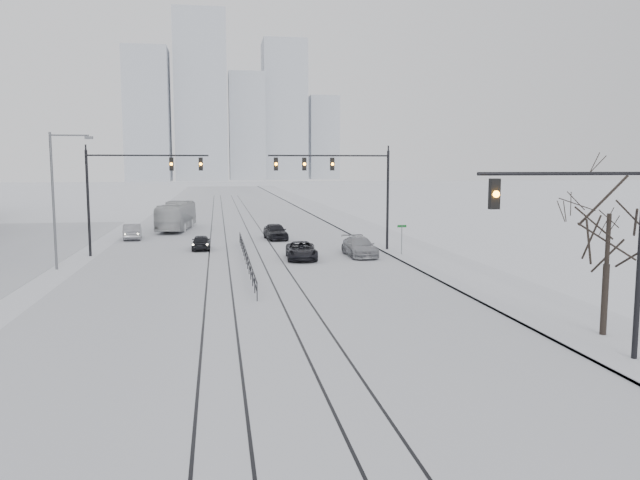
{
  "coord_description": "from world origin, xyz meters",
  "views": [
    {
      "loc": [
        -1.89,
        -13.08,
        6.89
      ],
      "look_at": [
        3.07,
        17.05,
        3.2
      ],
      "focal_mm": 35.0,
      "sensor_mm": 36.0,
      "label": 1
    }
  ],
  "objects": [
    {
      "name": "traffic_mast_near",
      "position": [
        10.79,
        6.0,
        4.56
      ],
      "size": [
        6.1,
        0.37,
        7.0
      ],
      "color": "black",
      "rests_on": "ground"
    },
    {
      "name": "sedan_nb_front",
      "position": [
        4.1,
        31.62,
        0.65
      ],
      "size": [
        2.46,
        4.8,
        1.3
      ],
      "primitive_type": "imported",
      "rotation": [
        0.0,
        0.0,
        -0.07
      ],
      "color": "black",
      "rests_on": "ground"
    },
    {
      "name": "median_fence",
      "position": [
        0.0,
        30.0,
        0.53
      ],
      "size": [
        0.06,
        24.0,
        1.0
      ],
      "color": "black",
      "rests_on": "ground"
    },
    {
      "name": "sedan_nb_far",
      "position": [
        3.37,
        44.15,
        0.75
      ],
      "size": [
        2.24,
        4.58,
        1.51
      ],
      "primitive_type": "imported",
      "rotation": [
        0.0,
        0.0,
        0.11
      ],
      "color": "black",
      "rests_on": "ground"
    },
    {
      "name": "sedan_sb_outer",
      "position": [
        -9.74,
        46.52,
        0.73
      ],
      "size": [
        1.94,
        4.54,
        1.46
      ],
      "primitive_type": "imported",
      "rotation": [
        0.0,
        0.0,
        3.23
      ],
      "color": "gray",
      "rests_on": "ground"
    },
    {
      "name": "street_light_west",
      "position": [
        -12.2,
        30.0,
        5.21
      ],
      "size": [
        2.73,
        0.25,
        9.0
      ],
      "color": "#595B60",
      "rests_on": "ground"
    },
    {
      "name": "traffic_mast_nw",
      "position": [
        -8.52,
        36.0,
        5.57
      ],
      "size": [
        9.1,
        0.37,
        8.0
      ],
      "color": "black",
      "rests_on": "ground"
    },
    {
      "name": "box_truck",
      "position": [
        -6.2,
        54.21,
        1.49
      ],
      "size": [
        3.72,
        10.89,
        2.97
      ],
      "primitive_type": "imported",
      "rotation": [
        0.0,
        0.0,
        3.03
      ],
      "color": "#B5B8B9",
      "rests_on": "ground"
    },
    {
      "name": "road",
      "position": [
        0.0,
        60.0,
        0.01
      ],
      "size": [
        22.0,
        260.0,
        0.02
      ],
      "primitive_type": "cube",
      "color": "silver",
      "rests_on": "ground"
    },
    {
      "name": "skyline",
      "position": [
        5.02,
        273.63,
        30.65
      ],
      "size": [
        96.0,
        48.0,
        72.0
      ],
      "color": "#ACB2BC",
      "rests_on": "ground"
    },
    {
      "name": "sedan_nb_right",
      "position": [
        8.64,
        32.47,
        0.72
      ],
      "size": [
        2.16,
        5.02,
        1.44
      ],
      "primitive_type": "imported",
      "rotation": [
        0.0,
        0.0,
        0.03
      ],
      "color": "#919398",
      "rests_on": "ground"
    },
    {
      "name": "bare_tree",
      "position": [
        13.2,
        9.0,
        4.49
      ],
      "size": [
        4.4,
        4.4,
        6.1
      ],
      "color": "black",
      "rests_on": "ground"
    },
    {
      "name": "sidewalk_east",
      "position": [
        13.5,
        60.0,
        0.08
      ],
      "size": [
        5.0,
        260.0,
        0.16
      ],
      "primitive_type": "cube",
      "color": "silver",
      "rests_on": "ground"
    },
    {
      "name": "ground",
      "position": [
        0.0,
        0.0,
        0.0
      ],
      "size": [
        500.0,
        500.0,
        0.0
      ],
      "primitive_type": "plane",
      "color": "silver",
      "rests_on": "ground"
    },
    {
      "name": "sedan_sb_inner",
      "position": [
        -3.27,
        38.14,
        0.62
      ],
      "size": [
        1.51,
        3.66,
        1.24
      ],
      "primitive_type": "imported",
      "rotation": [
        0.0,
        0.0,
        3.13
      ],
      "color": "black",
      "rests_on": "ground"
    },
    {
      "name": "tram_rails",
      "position": [
        -0.0,
        40.0,
        0.02
      ],
      "size": [
        5.3,
        180.0,
        0.01
      ],
      "color": "black",
      "rests_on": "ground"
    },
    {
      "name": "street_sign",
      "position": [
        11.8,
        32.0,
        1.61
      ],
      "size": [
        0.7,
        0.06,
        2.4
      ],
      "color": "#595B60",
      "rests_on": "ground"
    },
    {
      "name": "traffic_mast_ne",
      "position": [
        8.15,
        34.99,
        5.76
      ],
      "size": [
        9.6,
        0.37,
        8.0
      ],
      "color": "black",
      "rests_on": "ground"
    },
    {
      "name": "curb",
      "position": [
        11.05,
        60.0,
        0.06
      ],
      "size": [
        0.1,
        260.0,
        0.12
      ],
      "primitive_type": "cube",
      "color": "gray",
      "rests_on": "ground"
    }
  ]
}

